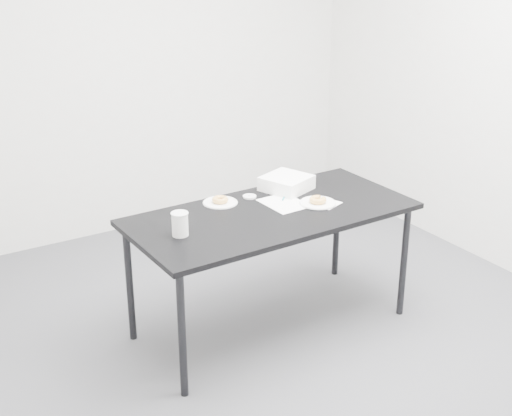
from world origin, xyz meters
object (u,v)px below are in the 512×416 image
plate_far (220,203)px  donut_far (220,200)px  donut_near (318,200)px  table (271,221)px  pen (285,196)px  coffee_cup (180,224)px  scorecard (284,203)px  plate_near (318,203)px  bakery_box (286,183)px

plate_far → donut_far: 0.02m
donut_near → plate_far: size_ratio=0.50×
table → pen: pen is taller
donut_near → coffee_cup: coffee_cup is taller
pen → coffee_cup: bearing=147.0°
scorecard → pen: pen is taller
coffee_cup → table: bearing=2.5°
table → plate_near: plate_near is taller
pen → coffee_cup: (-0.79, -0.18, 0.06)m
scorecard → plate_near: bearing=-36.7°
pen → plate_far: (-0.38, 0.12, -0.00)m
table → pen: bearing=36.8°
table → scorecard: bearing=26.0°
scorecard → donut_far: size_ratio=2.88×
scorecard → pen: size_ratio=2.15×
pen → bakery_box: size_ratio=0.50×
scorecard → plate_far: (-0.32, 0.20, 0.00)m
table → donut_near: (0.30, -0.04, 0.08)m
plate_near → donut_far: 0.58m
coffee_cup → pen: bearing=12.6°
table → plate_near: size_ratio=7.70×
plate_near → donut_far: donut_far is taller
scorecard → donut_near: (0.17, -0.11, 0.02)m
plate_near → bakery_box: bakery_box is taller
donut_near → coffee_cup: size_ratio=0.78×
pen → coffee_cup: coffee_cup is taller
coffee_cup → bakery_box: 0.92m
donut_far → plate_near: bearing=-32.9°
donut_far → plate_far: bearing=0.0°
scorecard → donut_near: donut_near is taller
pen → plate_near: 0.22m
donut_near → donut_far: (-0.49, 0.32, -0.00)m
donut_near → bakery_box: bakery_box is taller
scorecard → plate_near: 0.20m
scorecard → bakery_box: size_ratio=1.07×
donut_far → bakery_box: size_ratio=0.37×
table → plate_far: (-0.19, 0.27, 0.06)m
scorecard → plate_near: (0.17, -0.11, 0.00)m
plate_near → donut_near: 0.02m
plate_far → coffee_cup: bearing=-143.9°
plate_far → pen: bearing=-17.8°
pen → donut_near: (0.11, -0.19, 0.02)m
pen → donut_far: (-0.38, 0.12, 0.02)m
pen → plate_near: (0.11, -0.19, -0.00)m
scorecard → donut_far: donut_far is taller
pen → plate_far: 0.40m
scorecard → pen: bearing=51.9°
table → bakery_box: 0.39m
pen → donut_far: donut_far is taller
plate_near → bakery_box: size_ratio=0.83×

